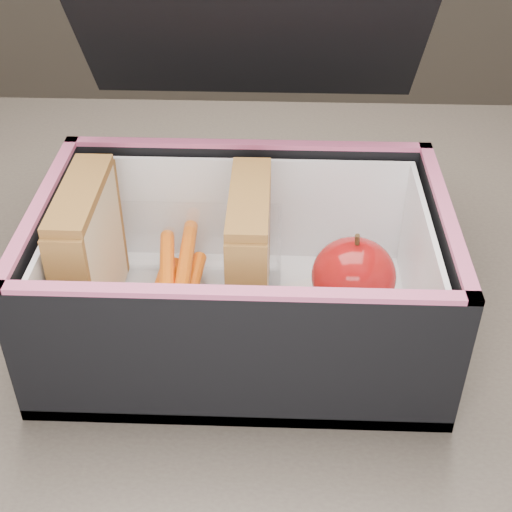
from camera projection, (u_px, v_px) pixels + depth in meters
The scene contains 8 objects.
kitchen_table at pixel (261, 384), 0.64m from camera, with size 1.20×0.80×0.75m.
lunch_bag at pixel (242, 261), 0.53m from camera, with size 0.29×0.31×0.27m.
plastic_tub at pixel (172, 281), 0.54m from camera, with size 0.16×0.12×0.07m, color white, non-canonical shape.
sandwich_left at pixel (90, 254), 0.52m from camera, with size 0.03×0.10×0.11m.
sandwich_right at pixel (250, 258), 0.52m from camera, with size 0.03×0.10×0.11m.
carrot_sticks at pixel (173, 292), 0.55m from camera, with size 0.04×0.14×0.03m.
paper_napkin at pixel (344, 310), 0.55m from camera, with size 0.08×0.08×0.01m, color white.
red_apple at pixel (353, 276), 0.53m from camera, with size 0.08×0.08×0.07m.
Camera 1 is at (0.01, -0.44, 1.13)m, focal length 50.00 mm.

